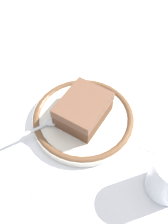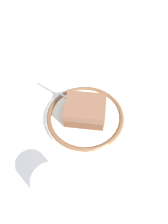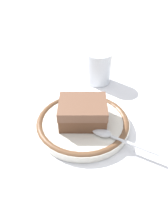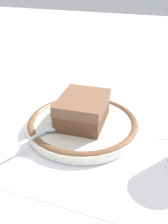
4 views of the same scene
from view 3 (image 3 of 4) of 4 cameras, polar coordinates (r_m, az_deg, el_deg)
ground_plane at (r=0.44m, az=-0.32°, el=-3.97°), size 2.40×2.40×0.00m
placemat at (r=0.44m, az=-0.32°, el=-3.90°), size 0.47×0.32×0.00m
plate at (r=0.43m, az=0.00°, el=-2.63°), size 0.19×0.19×0.02m
cake_slice at (r=0.41m, az=0.08°, el=0.11°), size 0.08×0.10×0.04m
spoon at (r=0.39m, az=6.69°, el=-6.10°), size 0.07×0.12×0.01m
cup at (r=0.56m, az=3.84°, el=11.20°), size 0.06×0.06×0.08m
sugar_packet at (r=0.53m, az=-3.65°, el=5.59°), size 0.04×0.06×0.01m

